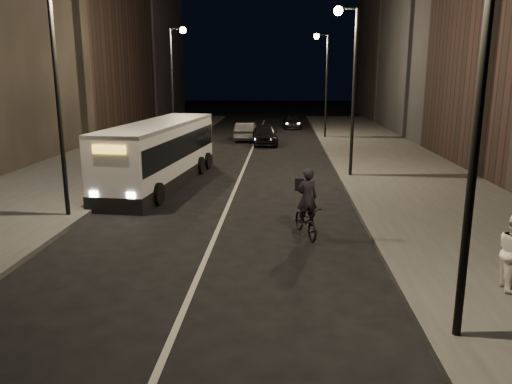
# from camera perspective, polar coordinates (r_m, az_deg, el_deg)

# --- Properties ---
(ground) EXTENTS (180.00, 180.00, 0.00)m
(ground) POSITION_cam_1_polar(r_m,az_deg,el_deg) (14.19, -5.94, -7.92)
(ground) COLOR black
(ground) RESTS_ON ground
(sidewalk_right) EXTENTS (7.00, 70.00, 0.16)m
(sidewalk_right) POSITION_cam_1_polar(r_m,az_deg,el_deg) (28.24, 16.03, 2.47)
(sidewalk_right) COLOR #3A3B38
(sidewalk_right) RESTS_ON ground
(sidewalk_left) EXTENTS (7.00, 70.00, 0.16)m
(sidewalk_left) POSITION_cam_1_polar(r_m,az_deg,el_deg) (29.51, -18.15, 2.78)
(sidewalk_left) COLOR #3A3B38
(sidewalk_left) RESTS_ON ground
(building_row_right) EXTENTS (8.00, 61.00, 21.00)m
(building_row_right) POSITION_cam_1_polar(r_m,az_deg,el_deg) (43.19, 23.14, 19.41)
(building_row_right) COLOR black
(building_row_right) RESTS_ON ground
(building_row_left) EXTENTS (8.00, 61.00, 22.00)m
(building_row_left) POSITION_cam_1_polar(r_m,az_deg,el_deg) (45.73, -21.66, 19.77)
(building_row_left) COLOR black
(building_row_left) RESTS_ON ground
(streetlight_right_near) EXTENTS (1.20, 0.44, 8.12)m
(streetlight_right_near) POSITION_cam_1_polar(r_m,az_deg,el_deg) (9.60, 23.08, 13.76)
(streetlight_right_near) COLOR black
(streetlight_right_near) RESTS_ON sidewalk_right
(streetlight_right_mid) EXTENTS (1.20, 0.44, 8.12)m
(streetlight_right_mid) POSITION_cam_1_polar(r_m,az_deg,el_deg) (25.26, 10.61, 13.61)
(streetlight_right_mid) COLOR black
(streetlight_right_mid) RESTS_ON sidewalk_right
(streetlight_right_far) EXTENTS (1.20, 0.44, 8.12)m
(streetlight_right_far) POSITION_cam_1_polar(r_m,az_deg,el_deg) (41.18, 7.73, 13.48)
(streetlight_right_far) COLOR black
(streetlight_right_far) RESTS_ON sidewalk_right
(streetlight_left_near) EXTENTS (1.20, 0.44, 8.12)m
(streetlight_left_near) POSITION_cam_1_polar(r_m,az_deg,el_deg) (18.63, -21.20, 13.17)
(streetlight_left_near) COLOR black
(streetlight_left_near) RESTS_ON sidewalk_left
(streetlight_left_far) EXTENTS (1.20, 0.44, 8.12)m
(streetlight_left_far) POSITION_cam_1_polar(r_m,az_deg,el_deg) (35.85, -9.22, 13.49)
(streetlight_left_far) COLOR black
(streetlight_left_far) RESTS_ON sidewalk_left
(city_bus) EXTENTS (3.41, 11.12, 2.95)m
(city_bus) POSITION_cam_1_polar(r_m,az_deg,el_deg) (24.07, -10.83, 4.65)
(city_bus) COLOR silver
(city_bus) RESTS_ON ground
(cyclist_on_bicycle) EXTENTS (1.21, 2.07, 2.25)m
(cyclist_on_bicycle) POSITION_cam_1_polar(r_m,az_deg,el_deg) (16.12, 5.77, -2.49)
(cyclist_on_bicycle) COLOR black
(cyclist_on_bicycle) RESTS_ON ground
(car_near) EXTENTS (2.18, 4.63, 1.53)m
(car_near) POSITION_cam_1_polar(r_m,az_deg,el_deg) (37.61, 1.01, 6.61)
(car_near) COLOR black
(car_near) RESTS_ON ground
(car_mid) EXTENTS (1.57, 4.30, 1.41)m
(car_mid) POSITION_cam_1_polar(r_m,az_deg,el_deg) (40.14, -1.16, 6.94)
(car_mid) COLOR #333436
(car_mid) RESTS_ON ground
(car_far) EXTENTS (1.86, 4.26, 1.22)m
(car_far) POSITION_cam_1_polar(r_m,az_deg,el_deg) (49.46, 4.19, 7.99)
(car_far) COLOR black
(car_far) RESTS_ON ground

